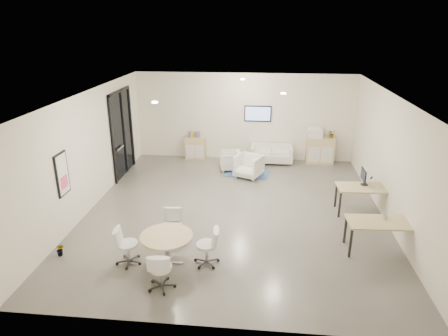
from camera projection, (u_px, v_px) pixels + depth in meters
name	position (u px, v px, depth m)	size (l,w,h in m)	color
room_shell	(235.00, 156.00, 10.51)	(9.60, 10.60, 4.80)	#56534E
glass_door	(122.00, 131.00, 13.25)	(0.09, 1.90, 2.85)	black
artwork	(62.00, 174.00, 9.41)	(0.05, 0.54, 1.04)	black
wall_tv	(258.00, 114.00, 14.57)	(0.98, 0.06, 0.58)	black
ceiling_spots	(231.00, 90.00, 10.75)	(3.14, 4.14, 0.03)	#FFEAC6
sideboard_left	(195.00, 148.00, 15.08)	(0.75, 0.39, 0.84)	tan
sideboard_right	(320.00, 150.00, 14.58)	(0.99, 0.48, 0.99)	tan
books	(194.00, 134.00, 14.90)	(0.44, 0.14, 0.22)	red
printer	(315.00, 132.00, 14.37)	(0.52, 0.44, 0.37)	white
loveseat	(271.00, 154.00, 14.70)	(1.52, 0.77, 0.57)	silver
blue_rug	(247.00, 173.00, 13.78)	(1.45, 0.97, 0.01)	#2C5488
armchair_left	(230.00, 160.00, 13.98)	(0.71, 0.66, 0.73)	silver
armchair_right	(249.00, 165.00, 13.30)	(0.81, 0.76, 0.83)	silver
desk_rear	(365.00, 190.00, 10.70)	(1.52, 0.83, 0.77)	tan
desk_front	(380.00, 225.00, 8.89)	(1.49, 0.81, 0.76)	tan
monitor	(364.00, 177.00, 10.73)	(0.20, 0.50, 0.44)	black
round_table	(167.00, 239.00, 8.47)	(1.12, 1.12, 0.68)	tan
meeting_chairs	(167.00, 247.00, 8.53)	(2.31, 2.31, 0.82)	white
plant_cabinet	(332.00, 134.00, 14.32)	(0.27, 0.30, 0.24)	#3F7F3F
plant_floor	(61.00, 253.00, 8.92)	(0.17, 0.31, 0.14)	#3F7F3F
cup	(385.00, 217.00, 8.95)	(0.12, 0.09, 0.12)	white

